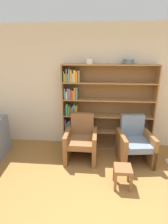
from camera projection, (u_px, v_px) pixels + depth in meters
wall_back at (109, 88)px, 3.97m from camera, size 12.00×0.06×2.75m
bookshelf at (100, 108)px, 3.95m from camera, size 2.02×0.30×1.92m
bowl_sage at (89, 61)px, 3.63m from camera, size 0.17×0.17×0.11m
bowl_slate at (128, 61)px, 3.57m from camera, size 0.24×0.24×0.10m
armchair_leather at (81, 140)px, 3.65m from camera, size 0.64×0.68×0.92m
armchair_cushioned at (134, 142)px, 3.56m from camera, size 0.72×0.76×0.92m
footstool at (123, 172)px, 2.86m from camera, size 0.29×0.29×0.36m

